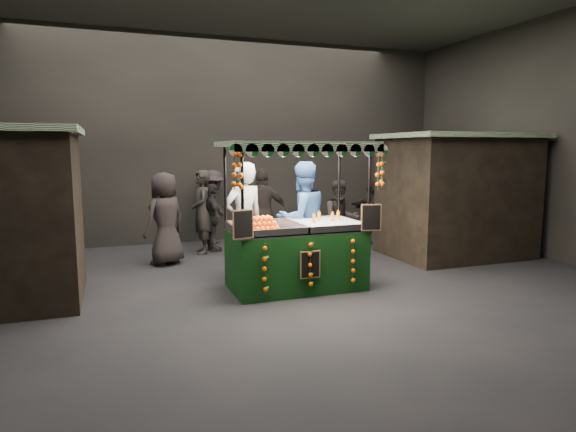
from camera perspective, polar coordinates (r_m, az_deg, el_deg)
name	(u,v)px	position (r m, az deg, el deg)	size (l,w,h in m)	color
ground	(286,294)	(7.82, -0.29, -9.09)	(12.00, 12.00, 0.00)	black
market_hall	(285,74)	(7.57, -0.30, 16.23)	(12.10, 10.10, 5.05)	black
neighbour_stall_right	(456,195)	(11.04, 18.96, 2.34)	(3.00, 2.20, 2.60)	black
juice_stall	(297,244)	(7.96, 1.08, -3.30)	(2.47, 1.45, 2.39)	black
vendor_grey	(244,221)	(8.58, -5.17, -0.59)	(0.86, 0.68, 2.06)	gray
vendor_blue	(302,219)	(8.79, 1.67, -0.35)	(1.11, 0.93, 2.06)	navy
shopper_1	(341,220)	(10.23, 6.17, -0.41)	(0.88, 0.73, 1.65)	black
shopper_2	(263,212)	(10.59, -2.93, 0.51)	(1.18, 0.78, 1.87)	#2B2423
shopper_3	(213,207)	(11.96, -8.73, 1.04)	(1.18, 1.33, 1.78)	#2A2322
shopper_4	(165,219)	(9.92, -14.12, -0.32)	(1.07, 0.98, 1.83)	black
shopper_5	(376,209)	(11.79, 10.27, 0.78)	(1.18, 1.66, 1.73)	black
shopper_6	(202,212)	(10.83, -10.03, 0.45)	(0.48, 0.69, 1.83)	black
shopper_7	(212,218)	(11.05, -8.83, -0.19)	(0.48, 0.93, 1.52)	black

